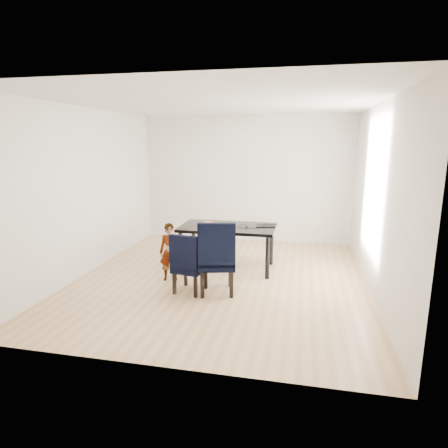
% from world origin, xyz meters
% --- Properties ---
extents(floor, '(4.50, 5.00, 0.01)m').
position_xyz_m(floor, '(0.00, 0.00, -0.01)').
color(floor, tan).
rests_on(floor, ground).
extents(ceiling, '(4.50, 5.00, 0.01)m').
position_xyz_m(ceiling, '(0.00, 0.00, 2.71)').
color(ceiling, white).
rests_on(ceiling, wall_back).
extents(wall_back, '(4.50, 0.01, 2.70)m').
position_xyz_m(wall_back, '(0.00, 2.50, 1.35)').
color(wall_back, white).
rests_on(wall_back, ground).
extents(wall_front, '(4.50, 0.01, 2.70)m').
position_xyz_m(wall_front, '(0.00, -2.50, 1.35)').
color(wall_front, white).
rests_on(wall_front, ground).
extents(wall_left, '(0.01, 5.00, 2.70)m').
position_xyz_m(wall_left, '(-2.25, 0.00, 1.35)').
color(wall_left, silver).
rests_on(wall_left, ground).
extents(wall_right, '(0.01, 5.00, 2.70)m').
position_xyz_m(wall_right, '(2.25, 0.00, 1.35)').
color(wall_right, silver).
rests_on(wall_right, ground).
extents(dining_table, '(1.60, 0.90, 0.75)m').
position_xyz_m(dining_table, '(0.00, 0.50, 0.38)').
color(dining_table, black).
rests_on(dining_table, floor).
extents(chair_left, '(0.49, 0.50, 0.88)m').
position_xyz_m(chair_left, '(-0.33, -0.62, 0.44)').
color(chair_left, black).
rests_on(chair_left, floor).
extents(chair_right, '(0.62, 0.64, 1.07)m').
position_xyz_m(chair_right, '(0.05, -0.56, 0.54)').
color(chair_right, black).
rests_on(chair_right, floor).
extents(child, '(0.37, 0.27, 0.92)m').
position_xyz_m(child, '(-0.77, -0.25, 0.46)').
color(child, red).
rests_on(child, floor).
extents(plate, '(0.34, 0.34, 0.01)m').
position_xyz_m(plate, '(-0.33, 0.49, 0.76)').
color(plate, silver).
rests_on(plate, dining_table).
extents(sandwich, '(0.17, 0.12, 0.06)m').
position_xyz_m(sandwich, '(-0.32, 0.49, 0.80)').
color(sandwich, '#C37745').
rests_on(sandwich, plate).
extents(laptop, '(0.40, 0.31, 0.03)m').
position_xyz_m(laptop, '(0.63, 0.69, 0.76)').
color(laptop, black).
rests_on(laptop, dining_table).
extents(cable_tangle, '(0.20, 0.20, 0.01)m').
position_xyz_m(cable_tangle, '(0.29, 0.41, 0.75)').
color(cable_tangle, black).
rests_on(cable_tangle, dining_table).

